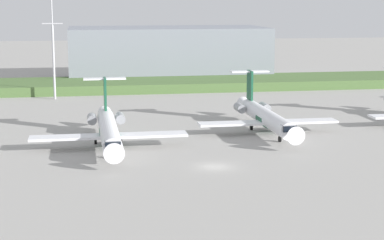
% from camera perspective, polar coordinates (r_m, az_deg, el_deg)
% --- Properties ---
extents(ground_plane, '(500.00, 500.00, 0.00)m').
position_cam_1_polar(ground_plane, '(114.82, -1.03, -0.39)').
color(ground_plane, '#9E9B96').
extents(grass_berm, '(320.00, 20.00, 2.18)m').
position_cam_1_polar(grass_berm, '(161.77, -3.59, 3.10)').
color(grass_berm, '#4C6B38').
rests_on(grass_berm, ground).
extents(regional_jet_third, '(22.81, 31.00, 9.00)m').
position_cam_1_polar(regional_jet_third, '(98.20, -7.21, -0.80)').
color(regional_jet_third, white).
rests_on(regional_jet_third, ground).
extents(regional_jet_fourth, '(22.81, 31.00, 9.00)m').
position_cam_1_polar(regional_jet_fourth, '(108.83, 6.37, 0.31)').
color(regional_jet_fourth, white).
rests_on(regional_jet_fourth, ground).
extents(antenna_mast, '(4.40, 0.50, 25.08)m').
position_cam_1_polar(antenna_mast, '(146.35, -11.88, 5.80)').
color(antenna_mast, '#B2B2B7').
rests_on(antenna_mast, ground).
extents(distant_hangar, '(53.09, 26.54, 14.06)m').
position_cam_1_polar(distant_hangar, '(181.97, -2.15, 5.79)').
color(distant_hangar, gray).
rests_on(distant_hangar, ground).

